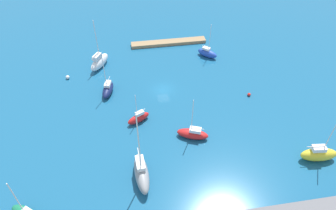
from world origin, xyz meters
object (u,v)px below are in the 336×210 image
object	(u,v)px
sailboat_red_lone_south	(193,134)
pier_dock	(169,42)
sailboat_blue_along_channel	(207,53)
sailboat_navy_center_basin	(108,89)
sailboat_yellow_inner_mooring	(319,154)
sailboat_white_far_north	(99,62)
sailboat_gray_lone_north	(141,173)
mooring_buoy_white	(68,77)
mooring_buoy_red	(249,94)
sailboat_red_east_end	(139,118)

from	to	relation	value
sailboat_red_lone_south	pier_dock	bearing A→B (deg)	-70.03
sailboat_blue_along_channel	sailboat_navy_center_basin	distance (m)	27.36
sailboat_yellow_inner_mooring	sailboat_white_far_north	size ratio (longest dim) A/B	0.92
sailboat_gray_lone_north	mooring_buoy_white	size ratio (longest dim) A/B	17.53
sailboat_navy_center_basin	sailboat_yellow_inner_mooring	xyz separation A→B (m)	(-36.34, 24.26, 0.39)
mooring_buoy_red	sailboat_yellow_inner_mooring	bearing A→B (deg)	107.71
sailboat_red_east_end	sailboat_red_lone_south	xyz separation A→B (m)	(-9.76, 5.78, -0.01)
sailboat_yellow_inner_mooring	sailboat_red_lone_south	world-z (taller)	sailboat_yellow_inner_mooring
sailboat_gray_lone_north	sailboat_red_lone_south	size ratio (longest dim) A/B	1.65
pier_dock	sailboat_navy_center_basin	size ratio (longest dim) A/B	1.92
sailboat_navy_center_basin	mooring_buoy_white	bearing A→B (deg)	-110.36
sailboat_navy_center_basin	sailboat_red_lone_south	xyz separation A→B (m)	(-15.66, 15.70, -0.05)
sailboat_blue_along_channel	sailboat_red_lone_south	world-z (taller)	sailboat_red_lone_south
mooring_buoy_red	sailboat_gray_lone_north	bearing A→B (deg)	34.87
sailboat_yellow_inner_mooring	sailboat_white_far_north	world-z (taller)	sailboat_white_far_north
pier_dock	mooring_buoy_white	distance (m)	28.19
sailboat_navy_center_basin	mooring_buoy_white	xyz separation A→B (m)	(9.29, -6.65, -0.60)
mooring_buoy_red	sailboat_white_far_north	bearing A→B (deg)	-26.52
sailboat_gray_lone_north	mooring_buoy_red	distance (m)	30.76
sailboat_red_east_end	mooring_buoy_red	size ratio (longest dim) A/B	9.70
sailboat_navy_center_basin	mooring_buoy_white	size ratio (longest dim) A/B	11.89
pier_dock	sailboat_blue_along_channel	xyz separation A→B (m)	(-8.79, 7.57, 0.65)
sailboat_red_lone_south	sailboat_yellow_inner_mooring	bearing A→B (deg)	178.81
mooring_buoy_white	sailboat_yellow_inner_mooring	bearing A→B (deg)	145.89
sailboat_gray_lone_north	mooring_buoy_white	world-z (taller)	sailboat_gray_lone_north
sailboat_yellow_inner_mooring	sailboat_red_lone_south	distance (m)	22.39
sailboat_red_lone_south	mooring_buoy_white	bearing A→B (deg)	-20.55
sailboat_white_far_north	mooring_buoy_white	size ratio (longest dim) A/B	13.82
pier_dock	mooring_buoy_red	world-z (taller)	pier_dock
mooring_buoy_red	mooring_buoy_white	size ratio (longest dim) A/B	0.82
mooring_buoy_white	sailboat_blue_along_channel	bearing A→B (deg)	-173.50
pier_dock	sailboat_navy_center_basin	bearing A→B (deg)	47.82
sailboat_red_lone_south	mooring_buoy_white	size ratio (longest dim) A/B	10.63
sailboat_red_east_end	sailboat_gray_lone_north	world-z (taller)	sailboat_gray_lone_north
sailboat_yellow_inner_mooring	sailboat_red_lone_south	xyz separation A→B (m)	(20.68, -8.56, -0.44)
sailboat_red_lone_south	mooring_buoy_red	xyz separation A→B (m)	(-14.81, -9.84, -0.63)
sailboat_navy_center_basin	sailboat_white_far_north	world-z (taller)	sailboat_white_far_north
sailboat_white_far_north	mooring_buoy_white	distance (m)	8.36
pier_dock	sailboat_red_lone_south	distance (m)	33.86
sailboat_red_east_end	pier_dock	bearing A→B (deg)	-136.91
sailboat_yellow_inner_mooring	sailboat_red_lone_south	bearing A→B (deg)	163.48
pier_dock	sailboat_blue_along_channel	world-z (taller)	sailboat_blue_along_channel
sailboat_blue_along_channel	mooring_buoy_white	xyz separation A→B (m)	(34.52, 3.93, -0.63)
sailboat_navy_center_basin	sailboat_red_east_end	bearing A→B (deg)	45.91
mooring_buoy_white	sailboat_navy_center_basin	bearing A→B (deg)	144.43
sailboat_blue_along_channel	sailboat_gray_lone_north	xyz separation A→B (m)	(19.98, 34.01, 0.61)
sailboat_blue_along_channel	sailboat_red_lone_south	xyz separation A→B (m)	(9.57, 26.28, -0.08)
pier_dock	mooring_buoy_white	bearing A→B (deg)	24.08
sailboat_blue_along_channel	sailboat_red_lone_south	size ratio (longest dim) A/B	0.97
sailboat_navy_center_basin	sailboat_yellow_inner_mooring	distance (m)	43.69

